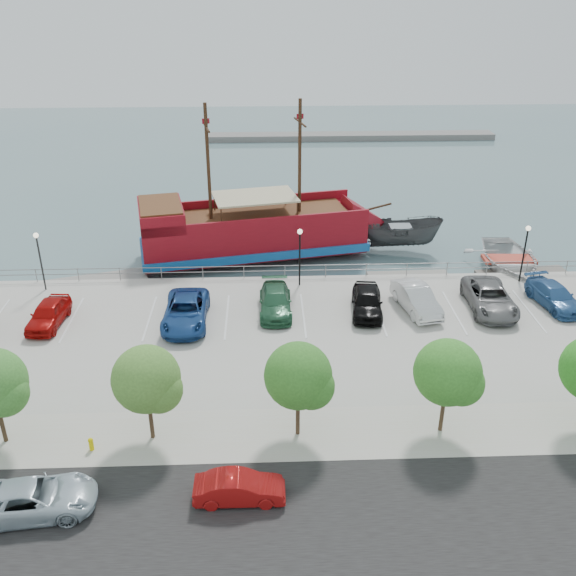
{
  "coord_description": "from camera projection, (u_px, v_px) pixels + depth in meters",
  "views": [
    {
      "loc": [
        -2.44,
        -34.78,
        20.22
      ],
      "look_at": [
        -1.0,
        2.0,
        2.0
      ],
      "focal_mm": 40.0,
      "sensor_mm": 36.0,
      "label": 1
    }
  ],
  "objects": [
    {
      "name": "parked_car_f",
      "position": [
        416.0,
        299.0,
        42.27
      ],
      "size": [
        2.74,
        5.26,
        1.65
      ],
      "primitive_type": "imported",
      "rotation": [
        0.0,
        0.0,
        0.21
      ],
      "color": "silver",
      "rests_on": "land_slab"
    },
    {
      "name": "tree_e",
      "position": [
        451.0,
        375.0,
        29.93
      ],
      "size": [
        3.3,
        3.2,
        5.0
      ],
      "color": "#473321",
      "rests_on": "sidewalk"
    },
    {
      "name": "parked_car_g",
      "position": [
        490.0,
        298.0,
        42.4
      ],
      "size": [
        2.98,
        6.03,
        1.65
      ],
      "primitive_type": "imported",
      "rotation": [
        0.0,
        0.0,
        -0.04
      ],
      "color": "slate",
      "rests_on": "land_slab"
    },
    {
      "name": "far_shore",
      "position": [
        351.0,
        136.0,
        90.07
      ],
      "size": [
        40.0,
        3.0,
        0.8
      ],
      "primitive_type": "cube",
      "color": "slate",
      "rests_on": "ground"
    },
    {
      "name": "patrol_boat",
      "position": [
        400.0,
        236.0,
        53.6
      ],
      "size": [
        7.16,
        3.24,
        2.69
      ],
      "primitive_type": "imported",
      "rotation": [
        0.0,
        0.0,
        1.48
      ],
      "color": "#414243",
      "rests_on": "ground"
    },
    {
      "name": "tree_d",
      "position": [
        301.0,
        378.0,
        29.68
      ],
      "size": [
        3.3,
        3.2,
        5.0
      ],
      "color": "#473321",
      "rests_on": "sidewalk"
    },
    {
      "name": "parked_car_a",
      "position": [
        48.0,
        314.0,
        40.56
      ],
      "size": [
        2.15,
        4.63,
        1.54
      ],
      "primitive_type": "imported",
      "rotation": [
        0.0,
        0.0,
        -0.07
      ],
      "color": "#A90B08",
      "rests_on": "land_slab"
    },
    {
      "name": "dock_west",
      "position": [
        95.0,
        282.0,
        48.25
      ],
      "size": [
        7.97,
        4.27,
        0.44
      ],
      "primitive_type": "cube",
      "rotation": [
        0.0,
        0.0,
        0.29
      ],
      "color": "gray",
      "rests_on": "ground"
    },
    {
      "name": "lamp_post_mid",
      "position": [
        300.0,
        247.0,
        44.71
      ],
      "size": [
        0.36,
        0.36,
        4.28
      ],
      "color": "black",
      "rests_on": "land_slab"
    },
    {
      "name": "street_van",
      "position": [
        33.0,
        499.0,
        26.4
      ],
      "size": [
        5.44,
        2.98,
        1.45
      ],
      "primitive_type": "imported",
      "rotation": [
        0.0,
        0.0,
        1.69
      ],
      "color": "#B1C2CC",
      "rests_on": "street"
    },
    {
      "name": "street_sedan",
      "position": [
        239.0,
        488.0,
        27.05
      ],
      "size": [
        3.88,
        1.35,
        1.28
      ],
      "primitive_type": "imported",
      "rotation": [
        0.0,
        0.0,
        1.57
      ],
      "color": "#A31111",
      "rests_on": "street"
    },
    {
      "name": "street",
      "position": [
        330.0,
        529.0,
        25.86
      ],
      "size": [
        100.0,
        8.0,
        0.04
      ],
      "primitive_type": "cube",
      "color": "black",
      "rests_on": "land_slab"
    },
    {
      "name": "lamp_post_left",
      "position": [
        39.0,
        251.0,
        44.08
      ],
      "size": [
        0.36,
        0.36,
        4.28
      ],
      "color": "black",
      "rests_on": "land_slab"
    },
    {
      "name": "fire_hydrant",
      "position": [
        91.0,
        444.0,
        29.98
      ],
      "size": [
        0.24,
        0.24,
        0.7
      ],
      "rotation": [
        0.0,
        0.0,
        -0.23
      ],
      "color": "#E9D100",
      "rests_on": "sidewalk"
    },
    {
      "name": "parked_car_d",
      "position": [
        275.0,
        301.0,
        42.11
      ],
      "size": [
        2.1,
        5.15,
        1.49
      ],
      "primitive_type": "imported",
      "rotation": [
        0.0,
        0.0,
        0.0
      ],
      "color": "#285E3D",
      "rests_on": "land_slab"
    },
    {
      "name": "pirate_ship",
      "position": [
        271.0,
        231.0,
        52.34
      ],
      "size": [
        21.25,
        9.61,
        13.18
      ],
      "rotation": [
        0.0,
        0.0,
        0.2
      ],
      "color": "maroon",
      "rests_on": "ground"
    },
    {
      "name": "tree_c",
      "position": [
        149.0,
        382.0,
        29.44
      ],
      "size": [
        3.3,
        3.2,
        5.0
      ],
      "color": "#473321",
      "rests_on": "sidewalk"
    },
    {
      "name": "parked_car_h",
      "position": [
        554.0,
        296.0,
        42.88
      ],
      "size": [
        2.92,
        5.29,
        1.45
      ],
      "primitive_type": "imported",
      "rotation": [
        0.0,
        0.0,
        0.19
      ],
      "color": "#2C5991",
      "rests_on": "land_slab"
    },
    {
      "name": "sidewalk",
      "position": [
        318.0,
        433.0,
        31.24
      ],
      "size": [
        100.0,
        4.0,
        0.05
      ],
      "primitive_type": "cube",
      "color": "#B5AC9C",
      "rests_on": "land_slab"
    },
    {
      "name": "dock_mid",
      "position": [
        408.0,
        277.0,
        49.1
      ],
      "size": [
        6.24,
        1.92,
        0.35
      ],
      "primitive_type": "cube",
      "rotation": [
        0.0,
        0.0,
        0.02
      ],
      "color": "gray",
      "rests_on": "ground"
    },
    {
      "name": "lamp_post_right",
      "position": [
        526.0,
        244.0,
        45.28
      ],
      "size": [
        0.36,
        0.36,
        4.28
      ],
      "color": "black",
      "rests_on": "land_slab"
    },
    {
      "name": "seawall_railing",
      "position": [
        299.0,
        271.0,
        46.95
      ],
      "size": [
        50.0,
        0.06,
        1.0
      ],
      "color": "gray",
      "rests_on": "land_slab"
    },
    {
      "name": "dock_east",
      "position": [
        523.0,
        275.0,
        49.4
      ],
      "size": [
        7.23,
        2.73,
        0.4
      ],
      "primitive_type": "cube",
      "rotation": [
        0.0,
        0.0,
        0.1
      ],
      "color": "slate",
      "rests_on": "ground"
    },
    {
      "name": "parked_car_e",
      "position": [
        367.0,
        301.0,
        41.95
      ],
      "size": [
        2.49,
        5.04,
        1.65
      ],
      "primitive_type": "imported",
      "rotation": [
        0.0,
        0.0,
        -0.11
      ],
      "color": "black",
      "rests_on": "land_slab"
    },
    {
      "name": "speedboat",
      "position": [
        508.0,
        262.0,
        49.99
      ],
      "size": [
        6.07,
        8.27,
        1.66
      ],
      "primitive_type": "imported",
      "rotation": [
        0.0,
        0.0,
        -0.04
      ],
      "color": "silver",
      "rests_on": "ground"
    },
    {
      "name": "parked_car_c",
      "position": [
        186.0,
        312.0,
        40.7
      ],
      "size": [
        2.74,
        5.91,
        1.64
      ],
      "primitive_type": "imported",
      "rotation": [
        0.0,
        0.0,
        0.0
      ],
      "color": "navy",
      "rests_on": "land_slab"
    },
    {
      "name": "ground",
      "position": [
        305.0,
        344.0,
        40.64
      ],
      "size": [
        160.0,
        160.0,
        0.0
      ],
      "primitive_type": "plane",
      "color": "slate"
    }
  ]
}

